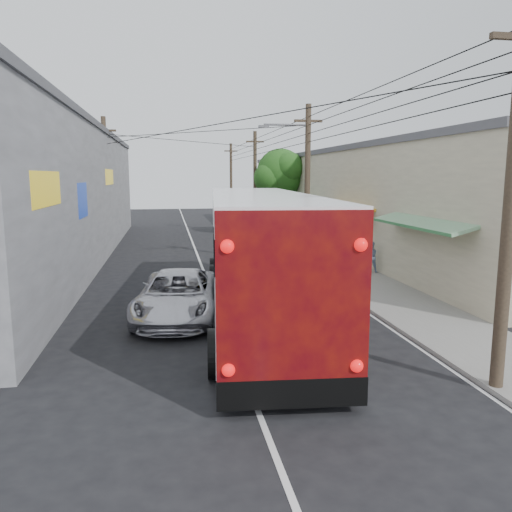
# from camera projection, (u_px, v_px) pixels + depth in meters

# --- Properties ---
(ground) EXTENTS (120.00, 120.00, 0.00)m
(ground) POSITION_uv_depth(u_px,v_px,m) (243.00, 372.00, 11.77)
(ground) COLOR black
(ground) RESTS_ON ground
(sidewalk) EXTENTS (3.00, 80.00, 0.12)m
(sidewalk) POSITION_uv_depth(u_px,v_px,m) (296.00, 246.00, 32.32)
(sidewalk) COLOR slate
(sidewalk) RESTS_ON ground
(building_right) EXTENTS (7.09, 40.00, 6.25)m
(building_right) POSITION_uv_depth(u_px,v_px,m) (352.00, 197.00, 34.55)
(building_right) COLOR beige
(building_right) RESTS_ON ground
(building_left) EXTENTS (7.20, 36.00, 7.25)m
(building_left) POSITION_uv_depth(u_px,v_px,m) (40.00, 193.00, 27.22)
(building_left) COLOR gray
(building_left) RESTS_ON ground
(utility_poles) EXTENTS (11.80, 45.28, 8.00)m
(utility_poles) POSITION_uv_depth(u_px,v_px,m) (244.00, 183.00, 31.41)
(utility_poles) COLOR #473828
(utility_poles) RESTS_ON ground
(street_tree) EXTENTS (4.40, 4.00, 6.60)m
(street_tree) POSITION_uv_depth(u_px,v_px,m) (281.00, 174.00, 37.50)
(street_tree) COLOR #3F2B19
(street_tree) RESTS_ON ground
(coach_bus) EXTENTS (4.19, 14.16, 4.02)m
(coach_bus) POSITION_uv_depth(u_px,v_px,m) (259.00, 254.00, 16.07)
(coach_bus) COLOR white
(coach_bus) RESTS_ON ground
(jeepney) EXTENTS (3.16, 5.68, 1.50)m
(jeepney) POSITION_uv_depth(u_px,v_px,m) (178.00, 295.00, 16.10)
(jeepney) COLOR silver
(jeepney) RESTS_ON ground
(parked_suv) EXTENTS (2.55, 5.21, 1.46)m
(parked_suv) POSITION_uv_depth(u_px,v_px,m) (261.00, 241.00, 29.80)
(parked_suv) COLOR gray
(parked_suv) RESTS_ON ground
(parked_car_mid) EXTENTS (2.24, 4.71, 1.56)m
(parked_car_mid) POSITION_uv_depth(u_px,v_px,m) (266.00, 235.00, 32.17)
(parked_car_mid) COLOR #26262B
(parked_car_mid) RESTS_ON ground
(parked_car_far) EXTENTS (1.69, 4.64, 1.52)m
(parked_car_far) POSITION_uv_depth(u_px,v_px,m) (237.00, 223.00, 40.86)
(parked_car_far) COLOR black
(parked_car_far) RESTS_ON ground
(pedestrian_near) EXTENTS (0.73, 0.58, 1.75)m
(pedestrian_near) POSITION_uv_depth(u_px,v_px,m) (314.00, 242.00, 27.20)
(pedestrian_near) COLOR pink
(pedestrian_near) RESTS_ON sidewalk
(pedestrian_far) EXTENTS (0.74, 0.60, 1.43)m
(pedestrian_far) POSITION_uv_depth(u_px,v_px,m) (370.00, 257.00, 23.18)
(pedestrian_far) COLOR #8BA1CA
(pedestrian_far) RESTS_ON sidewalk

